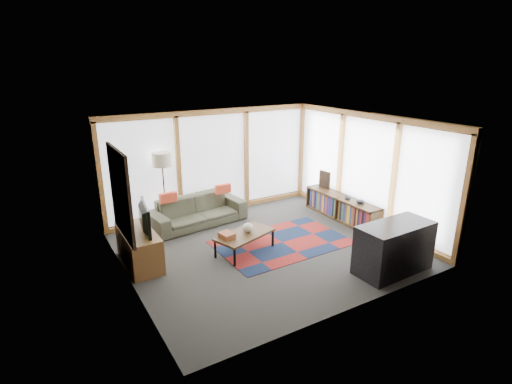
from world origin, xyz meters
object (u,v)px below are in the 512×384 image
television (140,218)px  bar_counter (394,248)px  sofa (197,211)px  coffee_table (245,243)px  tv_console (139,248)px  bookshelf (341,208)px  floor_lamp (164,190)px

television → bar_counter: television is taller
sofa → television: size_ratio=2.42×
coffee_table → tv_console: size_ratio=0.91×
tv_console → bar_counter: size_ratio=0.93×
coffee_table → sofa: bearing=97.7°
tv_console → coffee_table: bearing=-16.5°
bookshelf → bar_counter: (-0.94, -2.40, 0.17)m
coffee_table → bookshelf: bookshelf is taller
coffee_table → bar_counter: bearing=-46.0°
sofa → television: 2.18m
bookshelf → bar_counter: size_ratio=1.57×
tv_console → bar_counter: (3.91, -2.61, 0.12)m
sofa → bookshelf: (3.15, -1.46, -0.05)m
bookshelf → television: 4.83m
coffee_table → bookshelf: 2.92m
television → bar_counter: size_ratio=0.65×
floor_lamp → tv_console: bearing=-123.9°
television → sofa: bearing=-43.3°
tv_console → television: bearing=-36.0°
sofa → bar_counter: (2.21, -3.87, 0.13)m
bookshelf → coffee_table: bearing=-172.8°
floor_lamp → coffee_table: 2.40m
sofa → bar_counter: bearing=-66.6°
bookshelf → tv_console: bearing=177.5°
bookshelf → television: size_ratio=2.42×
television → bar_counter: 4.65m
tv_console → sofa: bearing=36.4°
tv_console → bookshelf: bearing=-2.5°
coffee_table → bar_counter: (1.96, -2.03, 0.26)m
floor_lamp → bar_counter: bearing=-55.2°
bookshelf → television: (-4.79, 0.16, 0.66)m
sofa → bookshelf: size_ratio=1.00×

